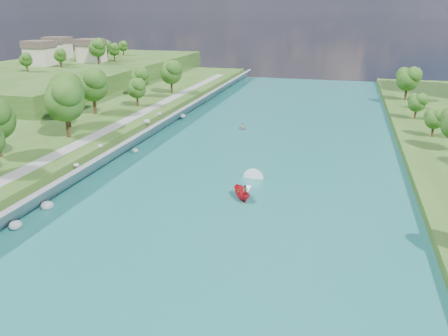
% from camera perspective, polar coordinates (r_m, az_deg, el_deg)
% --- Properties ---
extents(ground, '(260.00, 260.00, 0.00)m').
position_cam_1_polar(ground, '(57.35, -2.03, -8.69)').
color(ground, '#2D5119').
rests_on(ground, ground).
extents(river_water, '(55.00, 240.00, 0.10)m').
position_cam_1_polar(river_water, '(74.87, 2.54, -1.57)').
color(river_water, '#185D5C').
rests_on(river_water, ground).
extents(ridge_west, '(60.00, 120.00, 9.00)m').
position_cam_1_polar(ridge_west, '(174.75, -19.15, 11.30)').
color(ridge_west, '#2D5119').
rests_on(ridge_west, ground).
extents(riprap_bank, '(4.71, 236.00, 4.50)m').
position_cam_1_polar(riprap_bank, '(82.72, -15.32, 1.11)').
color(riprap_bank, slate).
rests_on(riprap_bank, ground).
extents(riverside_path, '(3.00, 200.00, 0.10)m').
position_cam_1_polar(riverside_path, '(86.48, -18.92, 2.77)').
color(riverside_path, gray).
rests_on(riverside_path, berm_west).
extents(ridge_houses, '(29.50, 29.50, 8.40)m').
position_cam_1_polar(ridge_houses, '(181.41, -20.25, 14.27)').
color(ridge_houses, beige).
rests_on(ridge_houses, ridge_west).
extents(trees_ridge, '(16.22, 60.97, 10.75)m').
position_cam_1_polar(trees_ridge, '(174.35, -16.57, 14.50)').
color(trees_ridge, '#1A4E14').
rests_on(trees_ridge, ridge_west).
extents(motorboat, '(3.88, 19.21, 2.06)m').
position_cam_1_polar(motorboat, '(68.24, 2.53, -3.01)').
color(motorboat, red).
rests_on(motorboat, river_water).
extents(raft, '(3.37, 3.36, 1.64)m').
position_cam_1_polar(raft, '(107.00, 2.41, 5.29)').
color(raft, gray).
rests_on(raft, river_water).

